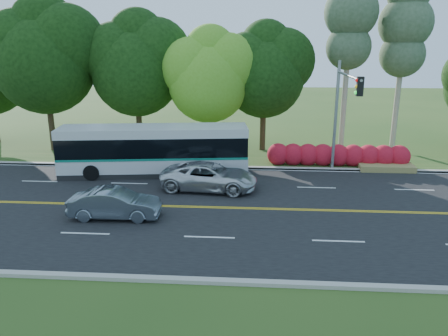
# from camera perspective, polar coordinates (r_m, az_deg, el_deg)

# --- Properties ---
(ground) EXTENTS (120.00, 120.00, 0.00)m
(ground) POSITION_cam_1_polar(r_m,az_deg,el_deg) (22.24, 0.28, -5.24)
(ground) COLOR #294B19
(ground) RESTS_ON ground
(road) EXTENTS (60.00, 14.00, 0.02)m
(road) POSITION_cam_1_polar(r_m,az_deg,el_deg) (22.24, 0.28, -5.22)
(road) COLOR black
(road) RESTS_ON ground
(curb_north) EXTENTS (60.00, 0.30, 0.15)m
(curb_north) POSITION_cam_1_polar(r_m,az_deg,el_deg) (28.98, 1.20, 0.10)
(curb_north) COLOR #AAA49A
(curb_north) RESTS_ON ground
(curb_south) EXTENTS (60.00, 0.30, 0.15)m
(curb_south) POSITION_cam_1_polar(r_m,az_deg,el_deg) (15.80, -1.47, -14.56)
(curb_south) COLOR #AAA49A
(curb_south) RESTS_ON ground
(grass_verge) EXTENTS (60.00, 4.00, 0.10)m
(grass_verge) POSITION_cam_1_polar(r_m,az_deg,el_deg) (30.76, 1.38, 1.02)
(grass_verge) COLOR #294B19
(grass_verge) RESTS_ON ground
(lane_markings) EXTENTS (57.60, 13.82, 0.00)m
(lane_markings) POSITION_cam_1_polar(r_m,az_deg,el_deg) (22.24, 0.04, -5.19)
(lane_markings) COLOR gold
(lane_markings) RESTS_ON road
(tree_row) EXTENTS (44.70, 9.10, 13.84)m
(tree_row) POSITION_cam_1_polar(r_m,az_deg,el_deg) (33.43, -7.40, 13.73)
(tree_row) COLOR black
(tree_row) RESTS_ON ground
(bougainvillea_hedge) EXTENTS (9.50, 2.25, 1.50)m
(bougainvillea_hedge) POSITION_cam_1_polar(r_m,az_deg,el_deg) (30.31, 15.00, 1.52)
(bougainvillea_hedge) COLOR #A10D21
(bougainvillea_hedge) RESTS_ON ground
(traffic_signal) EXTENTS (0.42, 6.10, 7.00)m
(traffic_signal) POSITION_cam_1_polar(r_m,az_deg,el_deg) (26.78, 15.24, 8.25)
(traffic_signal) COLOR gray
(traffic_signal) RESTS_ON ground
(transit_bus) EXTENTS (11.82, 3.95, 3.04)m
(transit_bus) POSITION_cam_1_polar(r_m,az_deg,el_deg) (27.74, -9.13, 2.25)
(transit_bus) COLOR silver
(transit_bus) RESTS_ON road
(sedan) EXTENTS (4.34, 1.62, 1.42)m
(sedan) POSITION_cam_1_polar(r_m,az_deg,el_deg) (21.43, -14.05, -4.53)
(sedan) COLOR slate
(sedan) RESTS_ON road
(suv) EXTENTS (5.65, 3.03, 1.51)m
(suv) POSITION_cam_1_polar(r_m,az_deg,el_deg) (24.71, -1.93, -1.11)
(suv) COLOR silver
(suv) RESTS_ON road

